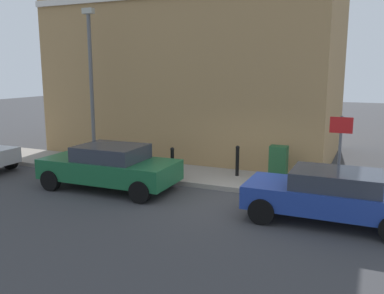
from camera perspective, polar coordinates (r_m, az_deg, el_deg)
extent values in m
plane|color=#38383A|center=(11.72, 5.74, -7.69)|extent=(80.00, 80.00, 0.00)
cube|color=gray|center=(16.20, -12.37, -2.44)|extent=(2.26, 30.00, 0.15)
cube|color=#9E7A4C|center=(18.83, 1.11, 13.74)|extent=(7.07, 11.80, 9.38)
cube|color=navy|center=(10.62, 18.34, -6.75)|extent=(1.71, 4.00, 0.56)
cube|color=#2D333D|center=(10.48, 19.33, -4.31)|extent=(1.49, 2.06, 0.44)
cylinder|color=black|center=(10.18, 9.61, -8.76)|extent=(0.23, 0.64, 0.64)
cylinder|color=black|center=(11.64, 11.51, -6.33)|extent=(0.23, 0.64, 0.64)
cube|color=#195933|center=(13.08, -11.37, -3.03)|extent=(1.91, 4.30, 0.62)
cube|color=#2D333D|center=(12.91, -11.13, -0.80)|extent=(1.64, 2.03, 0.47)
cylinder|color=black|center=(13.45, -18.98, -4.39)|extent=(0.23, 0.64, 0.64)
cylinder|color=black|center=(14.73, -14.55, -2.87)|extent=(0.23, 0.64, 0.64)
cylinder|color=black|center=(11.64, -7.21, -6.20)|extent=(0.23, 0.64, 0.64)
cylinder|color=black|center=(13.09, -3.45, -4.22)|extent=(0.23, 0.64, 0.64)
cylinder|color=black|center=(16.89, -23.89, -1.74)|extent=(0.22, 0.64, 0.64)
cube|color=#1E4C28|center=(13.45, 11.87, -2.26)|extent=(0.40, 0.55, 1.15)
cube|color=#333333|center=(13.58, 11.78, -4.46)|extent=(0.46, 0.61, 0.08)
cylinder|color=black|center=(13.92, 6.29, -2.08)|extent=(0.12, 0.12, 0.95)
sphere|color=black|center=(13.82, 6.33, -0.08)|extent=(0.14, 0.14, 0.14)
cylinder|color=black|center=(13.54, -2.74, -2.38)|extent=(0.12, 0.12, 0.95)
sphere|color=black|center=(13.44, -2.76, -0.32)|extent=(0.14, 0.14, 0.14)
cylinder|color=#59595B|center=(12.05, 19.72, -1.36)|extent=(0.08, 0.08, 2.30)
cube|color=white|center=(11.88, 19.98, 2.87)|extent=(0.03, 0.56, 0.40)
cube|color=red|center=(11.87, 19.97, 2.86)|extent=(0.01, 0.60, 0.44)
cylinder|color=#59595B|center=(16.00, -13.72, 7.57)|extent=(0.14, 0.14, 5.50)
cube|color=#A5A599|center=(16.12, -14.19, 17.81)|extent=(0.20, 0.44, 0.20)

